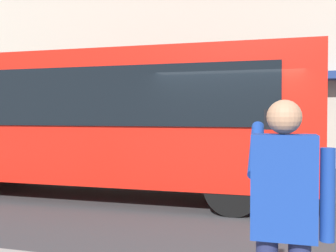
# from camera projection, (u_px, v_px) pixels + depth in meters

# --- Properties ---
(ground_plane) EXTENTS (60.00, 60.00, 0.00)m
(ground_plane) POSITION_uv_depth(u_px,v_px,m) (232.00, 207.00, 7.49)
(ground_plane) COLOR #38383A
(red_bus) EXTENTS (9.05, 2.54, 3.08)m
(red_bus) POSITION_uv_depth(u_px,v_px,m) (100.00, 118.00, 8.69)
(red_bus) COLOR red
(red_bus) RESTS_ON ground_plane
(pedestrian_photographer) EXTENTS (0.53, 0.52, 1.70)m
(pedestrian_photographer) POSITION_uv_depth(u_px,v_px,m) (284.00, 211.00, 2.52)
(pedestrian_photographer) COLOR #1E2347
(pedestrian_photographer) RESTS_ON sidewalk_curb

